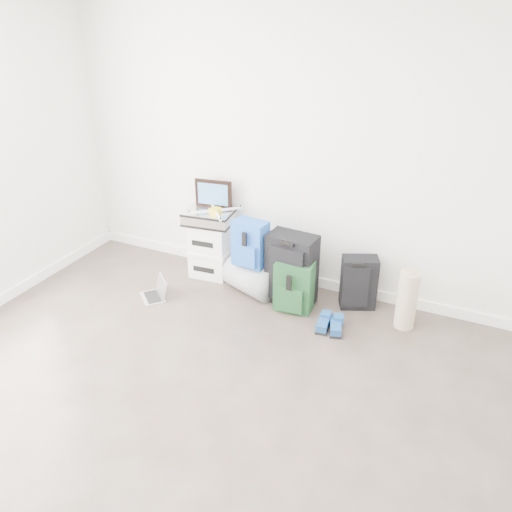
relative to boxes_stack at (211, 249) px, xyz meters
The scene contains 14 objects.
ground 2.41m from the boxes_stack, 71.39° to the right, with size 5.00×5.00×0.00m, color #3C312B.
room_envelope 2.78m from the boxes_stack, 71.25° to the right, with size 4.52×5.02×2.71m.
boxes_stack is the anchor object (origin of this frame).
briefcase 0.35m from the boxes_stack, ahead, with size 0.46×0.34×0.13m, color #B2B2B7.
painting 0.56m from the boxes_stack, 90.00° to the left, with size 0.37×0.08×0.28m.
drone 0.44m from the boxes_stack, 14.04° to the right, with size 0.41×0.41×0.05m.
duffel_bag 0.56m from the boxes_stack, 16.23° to the right, with size 0.31×0.31×0.51m, color gray.
blue_backpack 0.61m from the boxes_stack, 19.27° to the right, with size 0.33×0.25×0.44m.
large_suitcase 0.94m from the boxes_stack, ahead, with size 0.45×0.31×0.68m.
green_backpack 1.03m from the boxes_stack, 14.77° to the right, with size 0.35×0.27×0.47m.
carry_on 1.51m from the boxes_stack, ahead, with size 0.36×0.31×0.49m.
shoes 1.49m from the boxes_stack, 17.02° to the right, with size 0.26×0.27×0.08m.
rolled_rug 1.97m from the boxes_stack, ahead, with size 0.17×0.17×0.52m, color tan.
laptop 0.71m from the boxes_stack, 111.82° to the right, with size 0.33×0.32×0.19m.
Camera 1 is at (1.71, -1.93, 2.68)m, focal length 38.00 mm.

